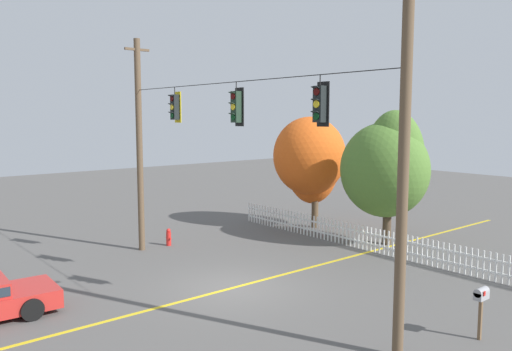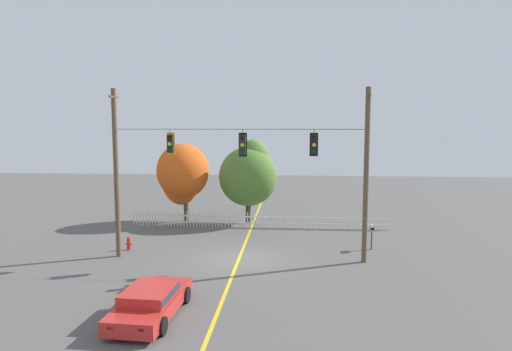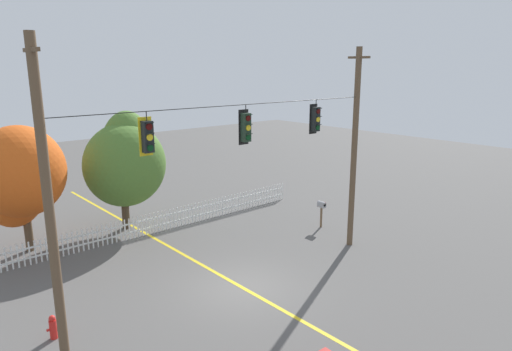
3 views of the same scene
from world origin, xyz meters
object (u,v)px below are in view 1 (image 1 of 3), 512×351
Objects in this scene: autumn_maple_near_fence at (310,158)px; roadside_mailbox at (481,297)px; traffic_signal_westbound_side at (237,107)px; traffic_signal_eastbound_side at (175,107)px; autumn_maple_mid at (387,167)px; fire_hydrant at (169,237)px; traffic_signal_northbound_secondary at (320,104)px.

roadside_mailbox is at bearing -27.58° from autumn_maple_near_fence.
roadside_mailbox is (7.12, 2.44, -4.94)m from traffic_signal_westbound_side.
traffic_signal_eastbound_side reaches higher than roadside_mailbox.
autumn_maple_mid is 10.22m from fire_hydrant.
traffic_signal_eastbound_side is 7.46m from traffic_signal_northbound_secondary.
roadside_mailbox is (12.53, -6.54, -2.48)m from autumn_maple_near_fence.
fire_hydrant is at bearing 156.24° from traffic_signal_eastbound_side.
roadside_mailbox is at bearing 35.22° from traffic_signal_northbound_secondary.
traffic_signal_westbound_side is (3.80, 0.00, -0.04)m from traffic_signal_eastbound_side.
traffic_signal_westbound_side reaches higher than autumn_maple_mid.
traffic_signal_westbound_side reaches higher than autumn_maple_near_fence.
traffic_signal_northbound_secondary reaches higher than fire_hydrant.
autumn_maple_near_fence is at bearing 135.29° from traffic_signal_northbound_secondary.
traffic_signal_eastbound_side is at bearing -110.84° from autumn_maple_mid.
traffic_signal_westbound_side is 9.11m from autumn_maple_mid.
roadside_mailbox is (13.79, 1.18, 0.75)m from fire_hydrant.
autumn_maple_near_fence is 0.95× the size of autumn_maple_mid.
traffic_signal_westbound_side is 0.25× the size of autumn_maple_near_fence.
traffic_signal_northbound_secondary is 0.23× the size of autumn_maple_mid.
traffic_signal_northbound_secondary is 10.00m from autumn_maple_mid.
traffic_signal_northbound_secondary is at bearing -44.71° from autumn_maple_near_fence.
traffic_signal_westbound_side reaches higher than fire_hydrant.
traffic_signal_northbound_secondary reaches higher than roadside_mailbox.
traffic_signal_westbound_side is 1.02× the size of roadside_mailbox.
traffic_signal_northbound_secondary is at bearing -144.78° from roadside_mailbox.
roadside_mailbox is (10.92, 2.44, -4.98)m from traffic_signal_eastbound_side.
traffic_signal_westbound_side is 1.82× the size of fire_hydrant.
roadside_mailbox is at bearing 4.87° from fire_hydrant.
traffic_signal_eastbound_side is 3.80m from traffic_signal_westbound_side.
fire_hydrant is (-2.87, 1.26, -5.73)m from traffic_signal_eastbound_side.
autumn_maple_near_fence is 4.14× the size of roadside_mailbox.
traffic_signal_westbound_side is 0.23× the size of autumn_maple_mid.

